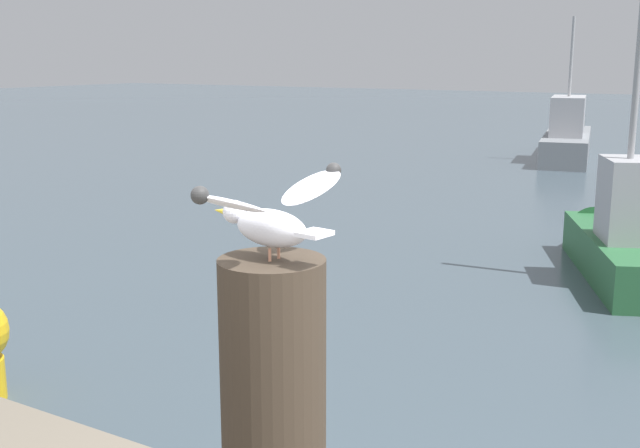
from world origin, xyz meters
name	(u,v)px	position (x,y,z in m)	size (l,w,h in m)	color
mooring_post	(274,433)	(-0.85, -0.46, 1.73)	(0.29, 0.29, 1.00)	#382D23
seagull	(270,215)	(-0.86, -0.46, 2.35)	(0.39, 0.56, 0.23)	tan
boat_grey	(568,137)	(-5.07, 20.16, 0.56)	(2.30, 6.10, 3.90)	gray
boat_green	(614,238)	(-1.54, 8.29, 0.47)	(2.15, 3.65, 4.21)	#2D6B3D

